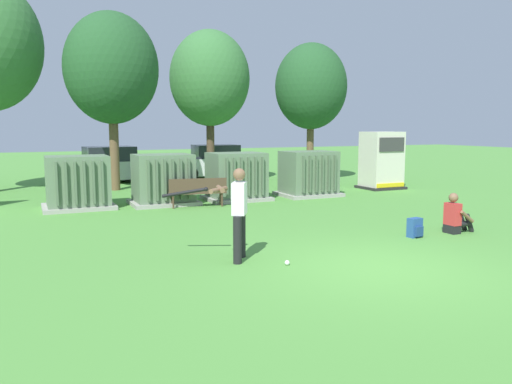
{
  "coord_description": "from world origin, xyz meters",
  "views": [
    {
      "loc": [
        -5.63,
        -7.09,
        2.5
      ],
      "look_at": [
        -0.82,
        3.5,
        1.0
      ],
      "focal_mm": 35.65,
      "sensor_mm": 36.0,
      "label": 1
    }
  ],
  "objects_px": {
    "batter": "(236,209)",
    "parked_car_left_of_center": "(213,162)",
    "seated_spectator": "(456,217)",
    "transformer_west": "(78,183)",
    "generator_enclosure": "(381,161)",
    "park_bench": "(198,190)",
    "sports_ball": "(287,263)",
    "parked_car_leftmost": "(107,166)",
    "transformer_east": "(309,174)",
    "transformer_mid_east": "(236,177)",
    "backpack": "(415,228)",
    "transformer_mid_west": "(163,180)"
  },
  "relations": [
    {
      "from": "transformer_mid_east",
      "to": "parked_car_left_of_center",
      "type": "xyz_separation_m",
      "value": [
        1.86,
        7.54,
        -0.04
      ]
    },
    {
      "from": "transformer_west",
      "to": "transformer_east",
      "type": "bearing_deg",
      "value": -2.75
    },
    {
      "from": "transformer_west",
      "to": "generator_enclosure",
      "type": "bearing_deg",
      "value": 1.41
    },
    {
      "from": "transformer_west",
      "to": "transformer_mid_west",
      "type": "relative_size",
      "value": 1.0
    },
    {
      "from": "generator_enclosure",
      "to": "transformer_mid_west",
      "type": "bearing_deg",
      "value": -176.83
    },
    {
      "from": "transformer_mid_east",
      "to": "batter",
      "type": "bearing_deg",
      "value": -112.23
    },
    {
      "from": "park_bench",
      "to": "seated_spectator",
      "type": "height_order",
      "value": "seated_spectator"
    },
    {
      "from": "seated_spectator",
      "to": "parked_car_leftmost",
      "type": "height_order",
      "value": "parked_car_leftmost"
    },
    {
      "from": "transformer_mid_west",
      "to": "batter",
      "type": "xyz_separation_m",
      "value": [
        -0.48,
        -7.43,
        0.19
      ]
    },
    {
      "from": "park_bench",
      "to": "backpack",
      "type": "bearing_deg",
      "value": -62.95
    },
    {
      "from": "transformer_mid_east",
      "to": "batter",
      "type": "relative_size",
      "value": 1.21
    },
    {
      "from": "batter",
      "to": "seated_spectator",
      "type": "xyz_separation_m",
      "value": [
        5.66,
        0.16,
        -0.6
      ]
    },
    {
      "from": "transformer_mid_west",
      "to": "seated_spectator",
      "type": "relative_size",
      "value": 2.18
    },
    {
      "from": "seated_spectator",
      "to": "batter",
      "type": "bearing_deg",
      "value": -178.4
    },
    {
      "from": "transformer_east",
      "to": "transformer_mid_east",
      "type": "bearing_deg",
      "value": 177.9
    },
    {
      "from": "transformer_mid_west",
      "to": "backpack",
      "type": "relative_size",
      "value": 4.77
    },
    {
      "from": "batter",
      "to": "parked_car_left_of_center",
      "type": "xyz_separation_m",
      "value": [
        4.88,
        14.91,
        -0.22
      ]
    },
    {
      "from": "transformer_west",
      "to": "backpack",
      "type": "distance_m",
      "value": 9.97
    },
    {
      "from": "transformer_mid_east",
      "to": "seated_spectator",
      "type": "distance_m",
      "value": 7.69
    },
    {
      "from": "seated_spectator",
      "to": "parked_car_leftmost",
      "type": "relative_size",
      "value": 0.22
    },
    {
      "from": "transformer_west",
      "to": "transformer_mid_east",
      "type": "height_order",
      "value": "same"
    },
    {
      "from": "generator_enclosure",
      "to": "parked_car_left_of_center",
      "type": "relative_size",
      "value": 0.54
    },
    {
      "from": "transformer_mid_east",
      "to": "transformer_east",
      "type": "height_order",
      "value": "same"
    },
    {
      "from": "transformer_mid_east",
      "to": "parked_car_left_of_center",
      "type": "height_order",
      "value": "same"
    },
    {
      "from": "transformer_mid_east",
      "to": "transformer_east",
      "type": "bearing_deg",
      "value": -2.1
    },
    {
      "from": "generator_enclosure",
      "to": "seated_spectator",
      "type": "xyz_separation_m",
      "value": [
        -3.92,
        -7.78,
        -0.76
      ]
    },
    {
      "from": "seated_spectator",
      "to": "backpack",
      "type": "bearing_deg",
      "value": 179.27
    },
    {
      "from": "transformer_west",
      "to": "sports_ball",
      "type": "height_order",
      "value": "transformer_west"
    },
    {
      "from": "parked_car_left_of_center",
      "to": "transformer_mid_west",
      "type": "bearing_deg",
      "value": -120.43
    },
    {
      "from": "transformer_mid_east",
      "to": "generator_enclosure",
      "type": "relative_size",
      "value": 0.91
    },
    {
      "from": "sports_ball",
      "to": "seated_spectator",
      "type": "xyz_separation_m",
      "value": [
        4.96,
        0.87,
        0.33
      ]
    },
    {
      "from": "backpack",
      "to": "parked_car_leftmost",
      "type": "bearing_deg",
      "value": 107.8
    },
    {
      "from": "transformer_east",
      "to": "seated_spectator",
      "type": "relative_size",
      "value": 2.18
    },
    {
      "from": "generator_enclosure",
      "to": "backpack",
      "type": "distance_m",
      "value": 9.35
    },
    {
      "from": "transformer_west",
      "to": "parked_car_leftmost",
      "type": "xyz_separation_m",
      "value": [
        1.9,
        7.09,
        -0.04
      ]
    },
    {
      "from": "generator_enclosure",
      "to": "batter",
      "type": "height_order",
      "value": "generator_enclosure"
    },
    {
      "from": "transformer_mid_west",
      "to": "transformer_east",
      "type": "height_order",
      "value": "same"
    },
    {
      "from": "transformer_west",
      "to": "generator_enclosure",
      "type": "height_order",
      "value": "generator_enclosure"
    },
    {
      "from": "transformer_east",
      "to": "sports_ball",
      "type": "distance_m",
      "value": 9.5
    },
    {
      "from": "batter",
      "to": "parked_car_left_of_center",
      "type": "bearing_deg",
      "value": 71.89
    },
    {
      "from": "park_bench",
      "to": "parked_car_left_of_center",
      "type": "relative_size",
      "value": 0.43
    },
    {
      "from": "backpack",
      "to": "parked_car_leftmost",
      "type": "relative_size",
      "value": 0.1
    },
    {
      "from": "backpack",
      "to": "generator_enclosure",
      "type": "bearing_deg",
      "value": 56.55
    },
    {
      "from": "transformer_mid_west",
      "to": "sports_ball",
      "type": "xyz_separation_m",
      "value": [
        0.22,
        -8.14,
        -0.74
      ]
    },
    {
      "from": "seated_spectator",
      "to": "park_bench",
      "type": "bearing_deg",
      "value": 125.12
    },
    {
      "from": "parked_car_left_of_center",
      "to": "parked_car_leftmost",
      "type": "bearing_deg",
      "value": -178.02
    },
    {
      "from": "transformer_mid_west",
      "to": "generator_enclosure",
      "type": "height_order",
      "value": "generator_enclosure"
    },
    {
      "from": "batter",
      "to": "backpack",
      "type": "bearing_deg",
      "value": 2.23
    },
    {
      "from": "seated_spectator",
      "to": "transformer_mid_east",
      "type": "bearing_deg",
      "value": 110.15
    },
    {
      "from": "sports_ball",
      "to": "parked_car_leftmost",
      "type": "bearing_deg",
      "value": 93.41
    }
  ]
}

